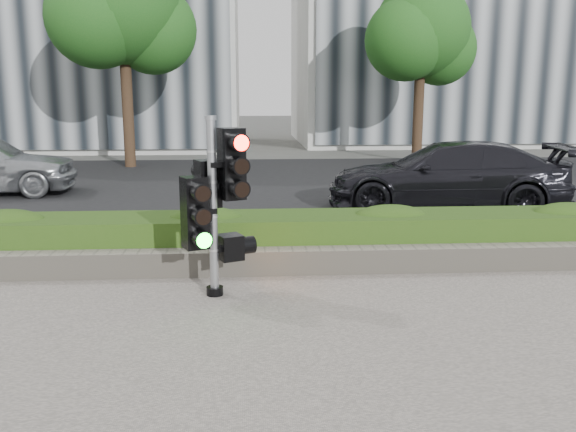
{
  "coord_description": "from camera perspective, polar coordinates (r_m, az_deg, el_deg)",
  "views": [
    {
      "loc": [
        -0.59,
        -6.1,
        2.46
      ],
      "look_at": [
        -0.14,
        0.6,
        1.09
      ],
      "focal_mm": 38.0,
      "sensor_mm": 36.0,
      "label": 1
    }
  ],
  "objects": [
    {
      "name": "tree_left",
      "position": [
        21.19,
        -15.24,
        18.12
      ],
      "size": [
        4.61,
        4.03,
        7.34
      ],
      "color": "black",
      "rests_on": "ground"
    },
    {
      "name": "curb",
      "position": [
        9.58,
        -0.15,
        -3.0
      ],
      "size": [
        60.0,
        0.25,
        0.12
      ],
      "primitive_type": "cube",
      "color": "gray",
      "rests_on": "ground"
    },
    {
      "name": "car_dark",
      "position": [
        13.26,
        14.58,
        3.67
      ],
      "size": [
        5.22,
        2.82,
        1.44
      ],
      "primitive_type": "imported",
      "rotation": [
        0.0,
        0.0,
        -1.74
      ],
      "color": "black",
      "rests_on": "road"
    },
    {
      "name": "traffic_signal",
      "position": [
        7.3,
        -6.94,
        1.7
      ],
      "size": [
        0.79,
        0.71,
        2.17
      ],
      "rotation": [
        0.0,
        0.0,
        0.41
      ],
      "color": "black",
      "rests_on": "sidewalk"
    },
    {
      "name": "tree_right",
      "position": [
        22.58,
        12.32,
        16.38
      ],
      "size": [
        4.1,
        3.58,
        6.53
      ],
      "color": "black",
      "rests_on": "ground"
    },
    {
      "name": "road",
      "position": [
        16.3,
        -1.69,
        2.85
      ],
      "size": [
        60.0,
        13.0,
        0.02
      ],
      "primitive_type": "cube",
      "color": "black",
      "rests_on": "ground"
    },
    {
      "name": "hedge",
      "position": [
        8.92,
        0.09,
        -2.04
      ],
      "size": [
        12.0,
        1.0,
        0.68
      ],
      "primitive_type": "cube",
      "color": "#567A25",
      "rests_on": "sidewalk"
    },
    {
      "name": "building_right",
      "position": [
        33.38,
        17.32,
        17.09
      ],
      "size": [
        18.0,
        10.0,
        12.0
      ],
      "primitive_type": "cube",
      "color": "#B7B7B2",
      "rests_on": "ground"
    },
    {
      "name": "ground",
      "position": [
        6.6,
        1.62,
        -10.36
      ],
      "size": [
        120.0,
        120.0,
        0.0
      ],
      "primitive_type": "plane",
      "color": "#51514C",
      "rests_on": "ground"
    },
    {
      "name": "stone_wall",
      "position": [
        8.33,
        0.4,
        -4.22
      ],
      "size": [
        12.0,
        0.32,
        0.34
      ],
      "primitive_type": "cube",
      "color": "gray",
      "rests_on": "sidewalk"
    }
  ]
}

